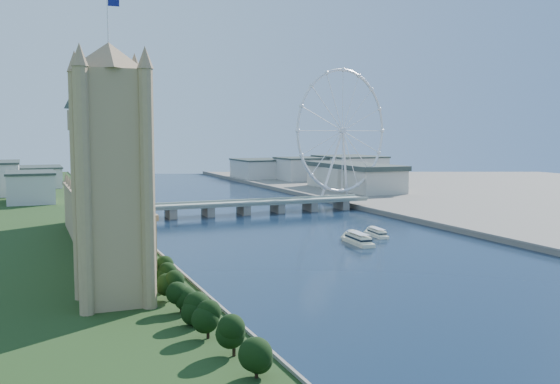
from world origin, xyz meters
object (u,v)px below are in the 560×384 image
victoria_tower (111,166)px  london_eye (342,131)px  tour_boat_near (358,244)px  tour_boat_far (377,236)px

victoria_tower → london_eye: 393.99m
tour_boat_near → tour_boat_far: (24.70, 19.55, 0.00)m
tour_boat_far → tour_boat_near: bearing=-134.7°
victoria_tower → london_eye: (254.98, 300.08, 13.03)m
victoria_tower → tour_boat_far: 215.45m
victoria_tower → london_eye: bearing=49.6°
victoria_tower → tour_boat_near: size_ratio=3.41×
london_eye → tour_boat_far: 217.66m
victoria_tower → tour_boat_far: (178.37, 107.86, -54.49)m
london_eye → tour_boat_far: london_eye is taller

